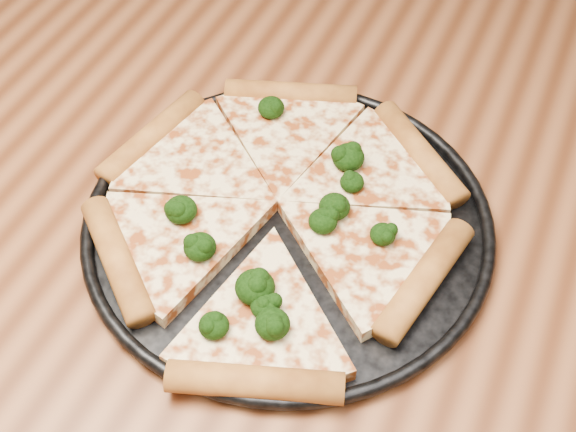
% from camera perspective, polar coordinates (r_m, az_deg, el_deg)
% --- Properties ---
extents(dining_table, '(1.20, 0.90, 0.75)m').
position_cam_1_polar(dining_table, '(0.80, -4.91, -1.92)').
color(dining_table, brown).
rests_on(dining_table, ground).
extents(pizza_pan, '(0.36, 0.36, 0.02)m').
position_cam_1_polar(pizza_pan, '(0.68, 0.00, -0.45)').
color(pizza_pan, black).
rests_on(pizza_pan, dining_table).
extents(pizza, '(0.34, 0.37, 0.03)m').
position_cam_1_polar(pizza, '(0.68, -0.83, 0.67)').
color(pizza, '#FFDD9C').
rests_on(pizza, pizza_pan).
extents(broccoli_florets, '(0.19, 0.27, 0.02)m').
position_cam_1_polar(broccoli_florets, '(0.65, -0.69, -1.00)').
color(broccoli_florets, black).
rests_on(broccoli_florets, pizza).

